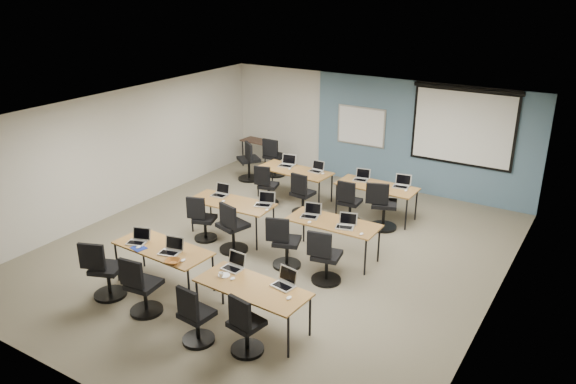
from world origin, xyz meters
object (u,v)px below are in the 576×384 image
Objects in this scene: training_table_back_left at (295,172)px; spare_chair_a at (274,160)px; task_chair_7 at (325,261)px; laptop_3 at (285,282)px; task_chair_8 at (267,188)px; laptop_2 at (234,265)px; task_chair_11 at (382,209)px; task_chair_0 at (104,274)px; utility_table at (257,144)px; whiteboard at (361,126)px; training_table_front_right at (252,289)px; laptop_11 at (402,184)px; laptop_8 at (287,163)px; laptop_1 at (171,249)px; task_chair_5 at (232,231)px; laptop_9 at (317,169)px; training_table_front_left at (163,250)px; training_table_mid_left at (232,204)px; task_chair_1 at (142,290)px; training_table_mid_right at (333,224)px; laptop_6 at (311,213)px; projector_screen at (464,122)px; task_chair_2 at (195,320)px; task_chair_6 at (284,246)px; laptop_0 at (138,239)px; task_chair_3 at (245,329)px; laptop_5 at (265,202)px; task_chair_10 at (349,205)px; task_chair_4 at (203,222)px; laptop_4 at (221,193)px; laptop_7 at (346,224)px; training_table_back_right at (377,188)px; laptop_10 at (361,177)px; spare_chair_b at (249,164)px; task_chair_9 at (302,197)px.

training_table_back_left is 1.76m from spare_chair_a.
laptop_3 is at bearing -95.89° from task_chair_7.
task_chair_8 is (-2.94, 3.92, -0.40)m from laptop_3.
task_chair_11 is at bearing 82.10° from laptop_2.
utility_table is at bearing 82.73° from task_chair_0.
spare_chair_a is (-2.08, -0.80, -1.02)m from whiteboard.
laptop_11 is at bearing 89.30° from training_table_front_right.
laptop_11 is at bearing -8.77° from laptop_8.
laptop_1 and laptop_3 have the same top height.
laptop_9 is at bearing 103.70° from task_chair_5.
training_table_front_left is 2.22m from training_table_mid_left.
training_table_mid_right is at bearing 56.48° from task_chair_1.
training_table_front_left is at bearing -136.79° from laptop_6.
projector_screen is 2.50× the size of task_chair_2.
training_table_mid_left is at bearing 99.16° from training_table_front_left.
task_chair_6 is 3.27× the size of laptop_9.
laptop_0 is 4.89m from laptop_9.
laptop_6 is (1.26, 0.80, 0.36)m from task_chair_5.
laptop_0 is at bearing -167.85° from laptop_3.
task_chair_1 is at bearing -125.49° from laptop_6.
projector_screen is 2.37× the size of task_chair_0.
training_table_mid_left is at bearing 139.22° from task_chair_3.
laptop_5 is (0.60, -2.13, 0.11)m from training_table_back_left.
training_table_mid_right is at bearing -46.64° from task_chair_8.
training_table_mid_left is at bearing -137.65° from task_chair_10.
training_table_back_left is (0.05, 2.36, 0.00)m from training_table_mid_left.
whiteboard is 0.53× the size of projector_screen.
laptop_4 is at bearing 74.95° from task_chair_4.
utility_table is at bearing 120.16° from laptop_6.
training_table_mid_right is 1.77× the size of task_chair_10.
task_chair_3 is at bearing -106.43° from laptop_7.
laptop_9 is at bearing 107.32° from task_chair_2.
laptop_11 is at bearing 54.53° from laptop_6.
task_chair_3 is 3.31m from laptop_6.
laptop_9 is (-1.56, 0.14, 0.11)m from training_table_back_right.
training_table_back_right is at bearing 83.08° from laptop_7.
projector_screen reaches higher than laptop_5.
laptop_10 is (-1.65, -1.73, -1.10)m from projector_screen.
spare_chair_b is (-3.23, 3.44, 0.02)m from task_chair_6.
task_chair_5 is at bearing -56.46° from training_table_mid_left.
spare_chair_b is (-4.20, 0.25, -0.36)m from laptop_11.
task_chair_7 is (0.78, -0.89, -0.38)m from laptop_6.
spare_chair_b is at bearing 146.47° from task_chair_11.
task_chair_9 reaches higher than training_table_front_left.
laptop_10 reaches higher than training_table_mid_left.
laptop_6 is 0.31× the size of spare_chair_a.
laptop_4 is at bearing 108.24° from training_table_front_left.
task_chair_10 reaches higher than training_table_mid_right.
laptop_10 is 0.91m from laptop_11.
whiteboard reaches higher than task_chair_3.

